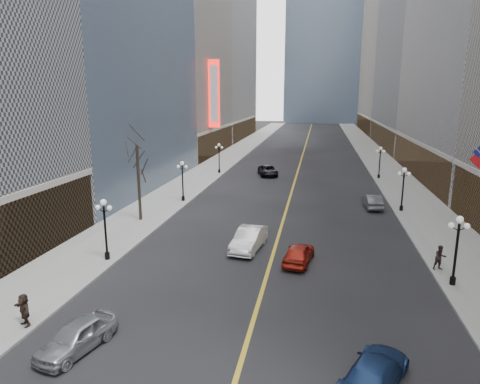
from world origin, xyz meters
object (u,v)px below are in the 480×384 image
at_px(streetlamp_west_3, 219,155).
at_px(car_sb_mid, 299,253).
at_px(streetlamp_west_1, 105,223).
at_px(car_sb_far, 372,201).
at_px(car_sb_near, 375,371).
at_px(streetlamp_east_3, 380,159).
at_px(streetlamp_west_2, 183,177).
at_px(streetlamp_east_1, 457,243).
at_px(streetlamp_east_2, 403,185).
at_px(car_nb_near, 77,336).
at_px(car_nb_mid, 249,239).
at_px(car_nb_far, 268,171).

xyz_separation_m(streetlamp_west_3, car_sb_mid, (13.80, -33.85, -2.16)).
xyz_separation_m(streetlamp_west_1, car_sb_far, (20.80, 19.04, -2.16)).
bearing_deg(car_sb_near, streetlamp_west_3, -45.62).
distance_m(streetlamp_east_3, streetlamp_west_1, 43.05).
relative_size(streetlamp_east_3, streetlamp_west_2, 1.00).
bearing_deg(streetlamp_east_1, streetlamp_east_2, 90.00).
height_order(streetlamp_east_3, car_sb_near, streetlamp_east_3).
xyz_separation_m(streetlamp_east_3, car_sb_near, (-6.00, -46.75, -2.22)).
bearing_deg(streetlamp_east_2, streetlamp_east_1, -90.00).
bearing_deg(car_nb_near, car_sb_near, 14.06).
xyz_separation_m(streetlamp_east_2, car_sb_mid, (-9.80, -15.85, -2.16)).
distance_m(streetlamp_east_1, streetlamp_west_1, 23.60).
bearing_deg(car_nb_near, car_sb_mid, 66.94).
height_order(streetlamp_west_1, car_nb_mid, streetlamp_west_1).
relative_size(streetlamp_east_3, car_nb_mid, 0.87).
xyz_separation_m(streetlamp_east_3, streetlamp_west_3, (-23.60, 0.00, 0.00)).
xyz_separation_m(car_sb_near, car_sb_mid, (-3.80, 12.90, 0.06)).
relative_size(streetlamp_east_3, car_sb_near, 0.96).
bearing_deg(car_sb_far, streetlamp_east_1, 94.50).
bearing_deg(car_sb_mid, car_nb_near, 61.39).
xyz_separation_m(streetlamp_west_3, car_sb_near, (17.60, -46.75, -2.22)).
xyz_separation_m(streetlamp_east_1, streetlamp_west_3, (-23.60, 36.00, 0.00)).
bearing_deg(car_nb_far, streetlamp_east_2, -63.65).
xyz_separation_m(streetlamp_east_1, streetlamp_west_2, (-23.60, 18.00, 0.00)).
distance_m(car_nb_far, car_sb_far, 21.32).
distance_m(car_nb_mid, car_nb_far, 31.56).
xyz_separation_m(car_nb_near, car_nb_far, (3.61, 46.41, 0.02)).
relative_size(streetlamp_west_1, streetlamp_west_2, 1.00).
distance_m(streetlamp_east_1, streetlamp_east_3, 36.00).
xyz_separation_m(car_sb_mid, car_sb_far, (7.00, 16.89, -0.00)).
height_order(streetlamp_east_2, car_nb_near, streetlamp_east_2).
bearing_deg(car_nb_far, streetlamp_east_1, -81.58).
bearing_deg(streetlamp_east_3, car_nb_near, -112.83).
bearing_deg(streetlamp_east_3, streetlamp_east_1, -90.00).
xyz_separation_m(streetlamp_west_2, car_nb_far, (7.57, 17.75, -2.15)).
bearing_deg(car_sb_near, car_nb_mid, -38.82).
height_order(streetlamp_west_3, car_sb_far, streetlamp_west_3).
bearing_deg(streetlamp_west_2, car_sb_near, -58.53).
height_order(car_sb_near, car_sb_far, car_sb_far).
xyz_separation_m(streetlamp_west_2, car_nb_near, (3.96, -28.65, -2.17)).
relative_size(streetlamp_east_3, streetlamp_west_3, 1.00).
height_order(streetlamp_east_1, streetlamp_west_2, same).
height_order(streetlamp_east_3, car_nb_near, streetlamp_east_3).
height_order(car_nb_mid, car_sb_mid, car_nb_mid).
height_order(streetlamp_west_2, car_sb_mid, streetlamp_west_2).
xyz_separation_m(streetlamp_west_1, car_nb_far, (7.57, 35.75, -2.15)).
xyz_separation_m(streetlamp_east_1, car_sb_far, (-2.80, 19.04, -2.16)).
distance_m(streetlamp_east_2, streetlamp_west_2, 23.60).
height_order(streetlamp_east_3, car_nb_far, streetlamp_east_3).
distance_m(streetlamp_east_2, streetlamp_west_3, 29.68).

